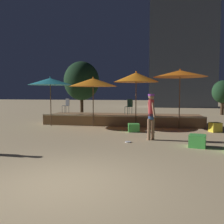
{
  "coord_description": "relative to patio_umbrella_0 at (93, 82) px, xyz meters",
  "views": [
    {
      "loc": [
        2.02,
        -4.74,
        1.9
      ],
      "look_at": [
        0.0,
        5.91,
        1.07
      ],
      "focal_mm": 40.0,
      "sensor_mm": 36.0,
      "label": 1
    }
  ],
  "objects": [
    {
      "name": "ground_plane",
      "position": [
        1.66,
        -8.92,
        -2.49
      ],
      "size": [
        120.0,
        120.0,
        0.0
      ],
      "primitive_type": "plane",
      "color": "tan"
    },
    {
      "name": "wooden_deck",
      "position": [
        1.52,
        1.43,
        -2.21
      ],
      "size": [
        9.3,
        2.69,
        0.64
      ],
      "color": "olive",
      "rests_on": "ground"
    },
    {
      "name": "patio_umbrella_0",
      "position": [
        0.0,
        0.0,
        0.0
      ],
      "size": [
        2.73,
        2.73,
        2.8
      ],
      "color": "brown",
      "rests_on": "ground"
    },
    {
      "name": "patio_umbrella_1",
      "position": [
        4.73,
        0.0,
        0.42
      ],
      "size": [
        2.81,
        2.81,
        3.17
      ],
      "color": "brown",
      "rests_on": "ground"
    },
    {
      "name": "patio_umbrella_2",
      "position": [
        2.41,
        0.08,
        0.26
      ],
      "size": [
        2.47,
        2.47,
        3.09
      ],
      "color": "brown",
      "rests_on": "ground"
    },
    {
      "name": "patio_umbrella_3",
      "position": [
        -2.44,
        -0.28,
        0.05
      ],
      "size": [
        2.49,
        2.49,
        2.82
      ],
      "color": "brown",
      "rests_on": "ground"
    },
    {
      "name": "cube_seat_1",
      "position": [
        5.01,
        -4.63,
        -2.27
      ],
      "size": [
        0.66,
        0.66,
        0.44
      ],
      "rotation": [
        0.0,
        0.0,
        -0.22
      ],
      "color": "#4CC651",
      "rests_on": "ground"
    },
    {
      "name": "cube_seat_2",
      "position": [
        6.37,
        -0.92,
        -2.26
      ],
      "size": [
        0.6,
        0.6,
        0.46
      ],
      "rotation": [
        0.0,
        0.0,
        0.32
      ],
      "color": "yellow",
      "rests_on": "ground"
    },
    {
      "name": "cube_seat_4",
      "position": [
        2.46,
        -1.55,
        -2.3
      ],
      "size": [
        0.62,
        0.62,
        0.39
      ],
      "rotation": [
        0.0,
        0.0,
        0.2
      ],
      "color": "#4CC651",
      "rests_on": "ground"
    },
    {
      "name": "person_0",
      "position": [
        3.36,
        -3.57,
        -1.41
      ],
      "size": [
        0.39,
        0.54,
        1.87
      ],
      "rotation": [
        0.0,
        0.0,
        3.72
      ],
      "color": "#997051",
      "rests_on": "ground"
    },
    {
      "name": "bistro_chair_0",
      "position": [
        -2.13,
        1.38,
        -1.31
      ],
      "size": [
        0.47,
        0.47,
        0.9
      ],
      "rotation": [
        0.0,
        0.0,
        5.71
      ],
      "color": "#47474C",
      "rests_on": "wooden_deck"
    },
    {
      "name": "bistro_chair_1",
      "position": [
        1.96,
        0.8,
        -1.31
      ],
      "size": [
        0.48,
        0.48,
        0.9
      ],
      "rotation": [
        0.0,
        0.0,
        3.84
      ],
      "color": "#1E4C47",
      "rests_on": "wooden_deck"
    },
    {
      "name": "frisbee_disc",
      "position": [
        2.51,
        -4.25,
        -2.47
      ],
      "size": [
        0.23,
        0.23,
        0.03
      ],
      "color": "white",
      "rests_on": "ground"
    },
    {
      "name": "background_tree_0",
      "position": [
        -2.85,
        6.86,
        0.41
      ],
      "size": [
        3.0,
        3.0,
        4.56
      ],
      "color": "#3D2B1C",
      "rests_on": "ground"
    },
    {
      "name": "background_tree_1",
      "position": [
        9.03,
        9.24,
        -0.52
      ],
      "size": [
        1.78,
        1.78,
        2.97
      ],
      "color": "#3D2B1C",
      "rests_on": "ground"
    },
    {
      "name": "distant_building",
      "position": [
        6.59,
        21.02,
        4.89
      ],
      "size": [
        8.46,
        4.29,
        14.76
      ],
      "color": "#4C5666",
      "rests_on": "ground"
    }
  ]
}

